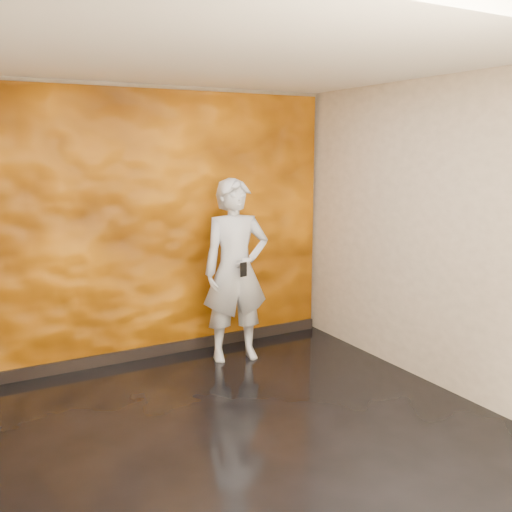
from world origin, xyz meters
name	(u,v)px	position (x,y,z in m)	size (l,w,h in m)	color
room	(243,255)	(0.00, 0.00, 1.40)	(4.02, 4.02, 2.81)	black
feature_wall	(155,227)	(0.00, 1.96, 1.38)	(3.90, 0.06, 2.75)	orange
baseboard	(160,350)	(0.00, 1.92, 0.06)	(3.90, 0.04, 0.12)	black
man	(236,270)	(0.68, 1.47, 0.94)	(0.69, 0.45, 1.88)	#A3A7B1
phone	(243,269)	(0.63, 1.20, 1.01)	(0.08, 0.02, 0.14)	black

